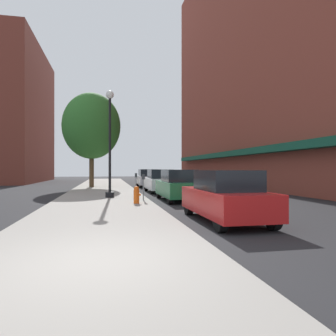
{
  "coord_description": "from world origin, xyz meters",
  "views": [
    {
      "loc": [
        0.24,
        -5.29,
        1.71
      ],
      "look_at": [
        4.69,
        16.76,
        1.76
      ],
      "focal_mm": 32.51,
      "sensor_mm": 36.0,
      "label": 1
    }
  ],
  "objects_px": {
    "tree_near": "(92,126)",
    "car_silver": "(148,178)",
    "lamppost": "(110,142)",
    "car_green": "(178,186)",
    "car_white": "(160,181)",
    "fire_hydrant": "(137,195)",
    "car_red": "(225,197)",
    "parking_meter_near": "(143,184)",
    "parking_meter_far": "(136,181)"
  },
  "relations": [
    {
      "from": "tree_near",
      "to": "car_silver",
      "type": "distance_m",
      "value": 6.93
    },
    {
      "from": "car_silver",
      "to": "lamppost",
      "type": "bearing_deg",
      "value": -106.8
    },
    {
      "from": "lamppost",
      "to": "car_silver",
      "type": "relative_size",
      "value": 1.37
    },
    {
      "from": "car_green",
      "to": "car_white",
      "type": "height_order",
      "value": "same"
    },
    {
      "from": "fire_hydrant",
      "to": "car_white",
      "type": "bearing_deg",
      "value": 72.61
    },
    {
      "from": "fire_hydrant",
      "to": "car_red",
      "type": "height_order",
      "value": "car_red"
    },
    {
      "from": "parking_meter_near",
      "to": "lamppost",
      "type": "bearing_deg",
      "value": 131.96
    },
    {
      "from": "parking_meter_far",
      "to": "car_red",
      "type": "height_order",
      "value": "car_red"
    },
    {
      "from": "car_red",
      "to": "car_white",
      "type": "xyz_separation_m",
      "value": [
        0.0,
        12.39,
        0.0
      ]
    },
    {
      "from": "car_silver",
      "to": "fire_hydrant",
      "type": "bearing_deg",
      "value": -98.6
    },
    {
      "from": "car_green",
      "to": "car_silver",
      "type": "bearing_deg",
      "value": 90.45
    },
    {
      "from": "parking_meter_near",
      "to": "car_green",
      "type": "bearing_deg",
      "value": 15.83
    },
    {
      "from": "parking_meter_far",
      "to": "fire_hydrant",
      "type": "bearing_deg",
      "value": -95.14
    },
    {
      "from": "lamppost",
      "to": "car_red",
      "type": "xyz_separation_m",
      "value": [
        3.59,
        -7.83,
        -2.39
      ]
    },
    {
      "from": "fire_hydrant",
      "to": "parking_meter_near",
      "type": "distance_m",
      "value": 1.49
    },
    {
      "from": "car_white",
      "to": "car_silver",
      "type": "distance_m",
      "value": 6.67
    },
    {
      "from": "lamppost",
      "to": "parking_meter_near",
      "type": "relative_size",
      "value": 4.5
    },
    {
      "from": "car_red",
      "to": "car_green",
      "type": "bearing_deg",
      "value": 92.1
    },
    {
      "from": "fire_hydrant",
      "to": "car_green",
      "type": "distance_m",
      "value": 3.09
    },
    {
      "from": "tree_near",
      "to": "car_green",
      "type": "bearing_deg",
      "value": -66.19
    },
    {
      "from": "tree_near",
      "to": "car_green",
      "type": "relative_size",
      "value": 1.9
    },
    {
      "from": "lamppost",
      "to": "car_green",
      "type": "height_order",
      "value": "lamppost"
    },
    {
      "from": "lamppost",
      "to": "fire_hydrant",
      "type": "bearing_deg",
      "value": -69.79
    },
    {
      "from": "lamppost",
      "to": "parking_meter_near",
      "type": "xyz_separation_m",
      "value": [
        1.64,
        -1.83,
        -2.25
      ]
    },
    {
      "from": "car_white",
      "to": "fire_hydrant",
      "type": "bearing_deg",
      "value": -109.34
    },
    {
      "from": "fire_hydrant",
      "to": "car_green",
      "type": "bearing_deg",
      "value": 38.13
    },
    {
      "from": "lamppost",
      "to": "car_white",
      "type": "height_order",
      "value": "lamppost"
    },
    {
      "from": "lamppost",
      "to": "car_white",
      "type": "relative_size",
      "value": 1.37
    },
    {
      "from": "fire_hydrant",
      "to": "parking_meter_near",
      "type": "bearing_deg",
      "value": 70.65
    },
    {
      "from": "tree_near",
      "to": "car_green",
      "type": "distance_m",
      "value": 13.35
    },
    {
      "from": "car_green",
      "to": "car_white",
      "type": "relative_size",
      "value": 1.0
    },
    {
      "from": "tree_near",
      "to": "car_red",
      "type": "xyz_separation_m",
      "value": [
        5.06,
        -18.02,
        -4.62
      ]
    },
    {
      "from": "lamppost",
      "to": "tree_near",
      "type": "bearing_deg",
      "value": 98.18
    },
    {
      "from": "parking_meter_near",
      "to": "car_green",
      "type": "xyz_separation_m",
      "value": [
        1.95,
        0.55,
        -0.14
      ]
    },
    {
      "from": "car_green",
      "to": "parking_meter_near",
      "type": "bearing_deg",
      "value": -163.72
    },
    {
      "from": "car_green",
      "to": "car_red",
      "type": "bearing_deg",
      "value": -89.55
    },
    {
      "from": "lamppost",
      "to": "parking_meter_far",
      "type": "height_order",
      "value": "lamppost"
    },
    {
      "from": "tree_near",
      "to": "fire_hydrant",
      "type": "bearing_deg",
      "value": -78.85
    },
    {
      "from": "parking_meter_near",
      "to": "car_red",
      "type": "height_order",
      "value": "car_red"
    },
    {
      "from": "fire_hydrant",
      "to": "car_silver",
      "type": "distance_m",
      "value": 14.61
    },
    {
      "from": "tree_near",
      "to": "car_white",
      "type": "bearing_deg",
      "value": -48.05
    },
    {
      "from": "fire_hydrant",
      "to": "parking_meter_near",
      "type": "relative_size",
      "value": 0.6
    },
    {
      "from": "tree_near",
      "to": "car_green",
      "type": "xyz_separation_m",
      "value": [
        5.06,
        -11.46,
        -4.62
      ]
    },
    {
      "from": "car_silver",
      "to": "tree_near",
      "type": "bearing_deg",
      "value": -167.44
    },
    {
      "from": "lamppost",
      "to": "car_white",
      "type": "distance_m",
      "value": 6.28
    },
    {
      "from": "car_red",
      "to": "car_silver",
      "type": "xyz_separation_m",
      "value": [
        0.0,
        19.06,
        0.0
      ]
    },
    {
      "from": "parking_meter_near",
      "to": "car_white",
      "type": "distance_m",
      "value": 6.68
    },
    {
      "from": "parking_meter_near",
      "to": "parking_meter_far",
      "type": "bearing_deg",
      "value": 90.0
    },
    {
      "from": "lamppost",
      "to": "fire_hydrant",
      "type": "relative_size",
      "value": 7.47
    },
    {
      "from": "lamppost",
      "to": "car_white",
      "type": "bearing_deg",
      "value": 51.77
    }
  ]
}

